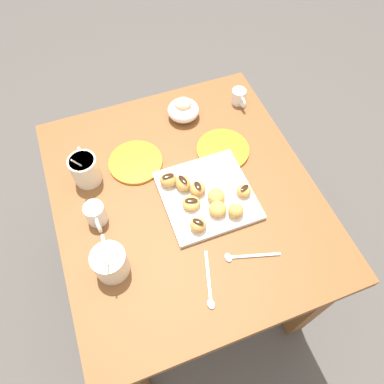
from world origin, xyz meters
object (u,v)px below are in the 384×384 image
object	(u,v)px
beignet_4	(216,196)
beignet_5	(192,203)
beignet_1	(218,209)
beignet_3	(236,211)
chocolate_sauce_pitcher	(239,96)
beignet_0	(168,180)
pastry_plate_square	(207,195)
beignet_2	(184,183)
coffee_mug_cream_left	(110,262)
beignet_7	(244,191)
ice_cream_bowl	(183,109)
beignet_8	(198,225)
coffee_mug_cream_right	(85,169)
saucer_orange_right	(223,150)
dining_table	(186,214)
saucer_orange_left	(136,162)
beignet_6	(198,189)
cream_pitcher_white	(96,214)

from	to	relation	value
beignet_4	beignet_5	xyz separation A→B (m)	(0.00, 0.08, -0.00)
beignet_1	beignet_3	bearing A→B (deg)	-117.99
chocolate_sauce_pitcher	beignet_0	distance (m)	0.45
chocolate_sauce_pitcher	beignet_5	size ratio (longest dim) A/B	1.70
pastry_plate_square	beignet_2	world-z (taller)	beignet_2
coffee_mug_cream_left	beignet_3	distance (m)	0.39
beignet_3	beignet_7	distance (m)	0.08
ice_cream_bowl	beignet_8	xyz separation A→B (m)	(-0.45, 0.12, -0.00)
coffee_mug_cream_right	saucer_orange_right	distance (m)	0.46
dining_table	beignet_0	world-z (taller)	beignet_0
beignet_1	beignet_8	size ratio (longest dim) A/B	1.10
beignet_3	beignet_4	bearing A→B (deg)	25.53
beignet_2	saucer_orange_left	bearing A→B (deg)	37.38
saucer_orange_right	beignet_4	bearing A→B (deg)	150.67
saucer_orange_left	beignet_6	bearing A→B (deg)	-141.67
beignet_8	cream_pitcher_white	bearing A→B (deg)	62.87
coffee_mug_cream_right	beignet_2	size ratio (longest dim) A/B	2.74
cream_pitcher_white	beignet_7	world-z (taller)	cream_pitcher_white
saucer_orange_right	beignet_3	distance (m)	0.26
beignet_6	beignet_8	size ratio (longest dim) A/B	1.01
beignet_4	beignet_8	xyz separation A→B (m)	(-0.07, 0.09, 0.00)
saucer_orange_left	beignet_1	bearing A→B (deg)	-147.02
saucer_orange_left	beignet_3	world-z (taller)	beignet_3
ice_cream_bowl	chocolate_sauce_pitcher	distance (m)	0.22
pastry_plate_square	beignet_7	world-z (taller)	beignet_7
dining_table	ice_cream_bowl	size ratio (longest dim) A/B	8.06
coffee_mug_cream_right	saucer_orange_right	world-z (taller)	coffee_mug_cream_right
pastry_plate_square	beignet_0	distance (m)	0.13
pastry_plate_square	coffee_mug_cream_right	xyz separation A→B (m)	(0.20, 0.33, 0.05)
dining_table	ice_cream_bowl	bearing A→B (deg)	-18.98
beignet_7	beignet_1	bearing A→B (deg)	107.73
dining_table	chocolate_sauce_pitcher	bearing A→B (deg)	-46.25
saucer_orange_right	chocolate_sauce_pitcher	bearing A→B (deg)	-36.75
saucer_orange_left	saucer_orange_right	distance (m)	0.30
coffee_mug_cream_left	beignet_7	size ratio (longest dim) A/B	3.13
coffee_mug_cream_left	beignet_6	xyz separation A→B (m)	(0.14, -0.31, -0.01)
ice_cream_bowl	saucer_orange_right	xyz separation A→B (m)	(-0.20, -0.07, -0.03)
ice_cream_bowl	beignet_0	distance (m)	0.30
coffee_mug_cream_right	saucer_orange_right	bearing A→B (deg)	-96.02
cream_pitcher_white	beignet_4	distance (m)	0.36
coffee_mug_cream_right	beignet_6	bearing A→B (deg)	-120.59
coffee_mug_cream_left	beignet_5	world-z (taller)	coffee_mug_cream_left
pastry_plate_square	beignet_1	world-z (taller)	beignet_1
dining_table	beignet_3	bearing A→B (deg)	-138.92
beignet_0	beignet_5	world-z (taller)	beignet_0
beignet_0	beignet_5	distance (m)	0.11
chocolate_sauce_pitcher	beignet_7	distance (m)	0.41
coffee_mug_cream_left	beignet_2	distance (m)	0.33
coffee_mug_cream_left	beignet_4	distance (m)	0.37
dining_table	beignet_5	xyz separation A→B (m)	(-0.06, -0.00, 0.16)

